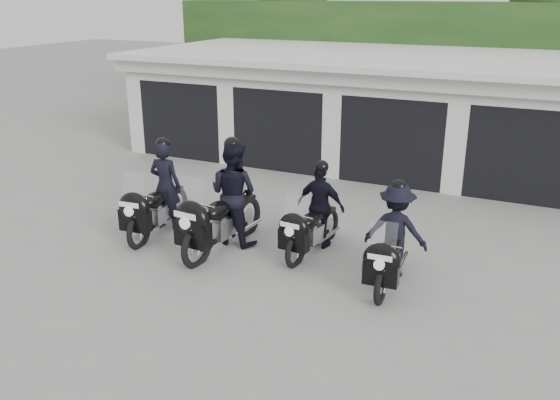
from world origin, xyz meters
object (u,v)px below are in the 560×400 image
at_px(police_bike_a, 158,196).
at_px(police_bike_b, 227,201).
at_px(police_bike_c, 317,212).
at_px(police_bike_d, 394,238).

xyz_separation_m(police_bike_a, police_bike_b, (1.59, -0.01, 0.14)).
relative_size(police_bike_c, police_bike_d, 0.99).
distance_m(police_bike_a, police_bike_d, 4.80).
relative_size(police_bike_a, police_bike_d, 1.10).
distance_m(police_bike_b, police_bike_d, 3.21).
bearing_deg(police_bike_c, police_bike_b, -154.97).
height_order(police_bike_a, police_bike_c, police_bike_a).
relative_size(police_bike_b, police_bike_c, 1.23).
bearing_deg(police_bike_c, police_bike_d, -14.93).
distance_m(police_bike_b, police_bike_c, 1.69).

